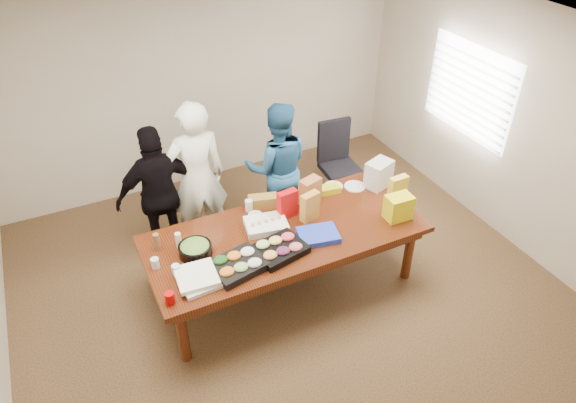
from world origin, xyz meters
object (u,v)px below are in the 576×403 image
person_center (197,179)px  sheet_cake (266,225)px  conference_table (285,260)px  salad_bowl (195,250)px  office_chair (341,166)px  person_right (278,168)px

person_center → sheet_cake: person_center is taller
conference_table → person_center: 1.33m
conference_table → salad_bowl: (-0.91, 0.07, 0.43)m
sheet_cake → salad_bowl: salad_bowl is taller
office_chair → person_right: person_right is taller
office_chair → person_right: (-0.93, -0.10, 0.29)m
conference_table → salad_bowl: bearing=175.4°
office_chair → person_center: bearing=-173.2°
sheet_cake → salad_bowl: (-0.77, -0.07, 0.02)m
conference_table → person_right: size_ratio=1.73×
salad_bowl → conference_table: bearing=-4.6°
office_chair → person_right: bearing=-169.0°
salad_bowl → office_chair: bearing=25.4°
conference_table → sheet_cake: 0.46m
person_center → conference_table: bearing=117.9°
office_chair → salad_bowl: size_ratio=3.24×
office_chair → person_right: size_ratio=0.64×
conference_table → office_chair: (1.34, 1.14, 0.14)m
person_right → salad_bowl: 1.64m
person_right → office_chair: bearing=-154.9°
sheet_cake → salad_bowl: size_ratio=1.30×
salad_bowl → person_center: bearing=70.5°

